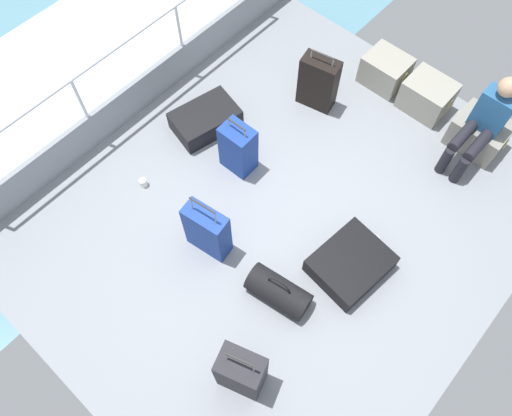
{
  "coord_description": "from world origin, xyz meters",
  "views": [
    {
      "loc": [
        1.39,
        -1.98,
        4.67
      ],
      "look_at": [
        -0.18,
        -0.24,
        0.25
      ],
      "focal_mm": 35.18,
      "sensor_mm": 36.0,
      "label": 1
    }
  ],
  "objects": [
    {
      "name": "suitcase_5",
      "position": [
        -0.7,
        1.4,
        0.33
      ],
      "size": [
        0.46,
        0.3,
        0.77
      ],
      "color": "black",
      "rests_on": "ground_plane"
    },
    {
      "name": "passenger_seated",
      "position": [
        1.0,
        1.93,
        0.57
      ],
      "size": [
        0.34,
        0.66,
        1.08
      ],
      "color": "#26598C",
      "rests_on": "ground_plane"
    },
    {
      "name": "railing_port",
      "position": [
        -2.17,
        0.0,
        0.78
      ],
      "size": [
        0.04,
        4.2,
        1.02
      ],
      "color": "silver",
      "rests_on": "ground_plane"
    },
    {
      "name": "cargo_crate_2",
      "position": [
        1.0,
        2.11,
        0.19
      ],
      "size": [
        0.6,
        0.45,
        0.38
      ],
      "color": "gray",
      "rests_on": "ground_plane"
    },
    {
      "name": "cargo_crate_1",
      "position": [
        0.28,
        2.19,
        0.2
      ],
      "size": [
        0.56,
        0.44,
        0.39
      ],
      "color": "gray",
      "rests_on": "ground_plane"
    },
    {
      "name": "suitcase_4",
      "position": [
        -0.78,
        0.14,
        0.31
      ],
      "size": [
        0.35,
        0.27,
        0.73
      ],
      "color": "navy",
      "rests_on": "ground_plane"
    },
    {
      "name": "ground_plane",
      "position": [
        0.0,
        0.0,
        -0.03
      ],
      "size": [
        4.4,
        5.2,
        0.06
      ],
      "primitive_type": "cube",
      "color": "gray"
    },
    {
      "name": "suitcase_2",
      "position": [
        0.86,
        -0.03,
        0.11
      ],
      "size": [
        0.67,
        0.78,
        0.22
      ],
      "color": "black",
      "rests_on": "ground_plane"
    },
    {
      "name": "suitcase_0",
      "position": [
        0.8,
        -1.51,
        0.34
      ],
      "size": [
        0.44,
        0.36,
        0.87
      ],
      "color": "black",
      "rests_on": "ground_plane"
    },
    {
      "name": "gunwale_port",
      "position": [
        -2.17,
        0.0,
        0.23
      ],
      "size": [
        0.06,
        5.2,
        0.45
      ],
      "primitive_type": "cube",
      "color": "gray",
      "rests_on": "ground_plane"
    },
    {
      "name": "suitcase_3",
      "position": [
        -1.42,
        0.28,
        0.12
      ],
      "size": [
        0.63,
        0.82,
        0.24
      ],
      "color": "black",
      "rests_on": "ground_plane"
    },
    {
      "name": "paper_cup",
      "position": [
        -1.36,
        -0.74,
        0.05
      ],
      "size": [
        0.08,
        0.08,
        0.1
      ],
      "primitive_type": "cylinder",
      "color": "white",
      "rests_on": "ground_plane"
    },
    {
      "name": "cargo_crate_0",
      "position": [
        -0.3,
        2.19,
        0.19
      ],
      "size": [
        0.53,
        0.42,
        0.38
      ],
      "color": "gray",
      "rests_on": "ground_plane"
    },
    {
      "name": "duffel_bag",
      "position": [
        0.53,
        -0.72,
        0.14
      ],
      "size": [
        0.64,
        0.37,
        0.41
      ],
      "color": "black",
      "rests_on": "ground_plane"
    },
    {
      "name": "sea_wake",
      "position": [
        -3.6,
        0.0,
        -0.34
      ],
      "size": [
        12.0,
        12.0,
        0.01
      ],
      "color": "#598C9E",
      "rests_on": "ground_plane"
    },
    {
      "name": "suitcase_1",
      "position": [
        -0.34,
        -0.77,
        0.33
      ],
      "size": [
        0.46,
        0.26,
        0.85
      ],
      "color": "navy",
      "rests_on": "ground_plane"
    }
  ]
}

